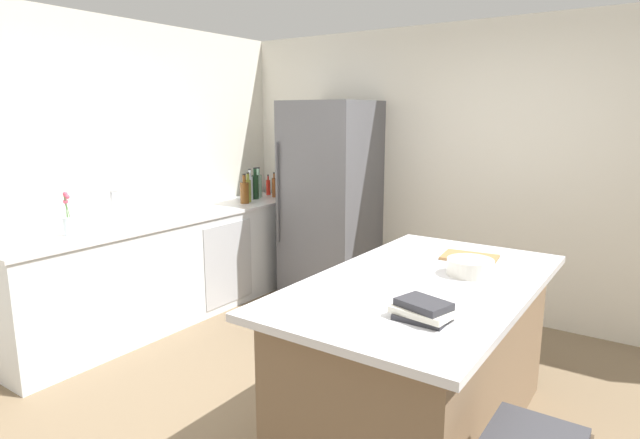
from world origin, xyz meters
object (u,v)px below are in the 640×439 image
Objects in this scene: vinegar_bottle at (274,187)px; mixing_bowl at (470,267)px; sink_faucet at (113,206)px; cookbook_stack at (423,310)px; gin_bottle at (258,185)px; flower_vase at (68,223)px; wine_bottle at (255,186)px; cutting_board at (470,257)px; refrigerator at (330,201)px; soda_bottle at (250,187)px; whiskey_bottle at (244,192)px; kitchen_island at (421,356)px; hot_sauce_bottle at (268,187)px; olive_oil_bottle at (248,190)px.

mixing_bowl is at bearing -29.27° from vinegar_bottle.
cookbook_stack is (2.83, -0.38, -0.13)m from sink_faucet.
mixing_bowl is (2.78, 0.38, -0.13)m from sink_faucet.
gin_bottle is (-0.02, 1.77, -0.02)m from sink_faucet.
cookbook_stack is (2.77, 0.03, -0.07)m from flower_vase.
sink_faucet is 0.91× the size of wine_bottle.
gin_bottle is at bearing 158.44° from cutting_board.
sink_faucet reaches higher than cookbook_stack.
mixing_bowl is at bearing -36.91° from refrigerator.
whiskey_bottle is (0.10, -0.20, -0.02)m from soda_bottle.
gin_bottle is 0.19m from soda_bottle.
mixing_bowl is at bearing 53.81° from kitchen_island.
kitchen_island is at bearing -34.45° from hot_sauce_bottle.
hot_sauce_bottle is at bearing 151.84° from vinegar_bottle.
refrigerator is 5.96× the size of soda_bottle.
hot_sauce_bottle is at bearing 99.42° from soda_bottle.
flower_vase is at bearing -89.22° from soda_bottle.
sink_faucet is 1.77m from gin_bottle.
gin_bottle reaches higher than cookbook_stack.
sink_faucet is 1.95m from hot_sauce_bottle.
soda_bottle is 1.08× the size of olive_oil_bottle.
mixing_bowl is (2.81, -1.57, -0.06)m from hot_sauce_bottle.
refrigerator is at bearing 27.81° from whiskey_bottle.
wine_bottle is 3.04m from mixing_bowl.
olive_oil_bottle reaches higher than sink_faucet.
cutting_board reaches higher than kitchen_island.
vinegar_bottle is at bearing 88.40° from flower_vase.
refrigerator reaches higher than cutting_board.
gin_bottle is (0.01, -0.18, 0.05)m from hot_sauce_bottle.
olive_oil_bottle is at bearing 85.74° from sink_faucet.
refrigerator is at bearing 63.27° from sink_faucet.
cutting_board is (2.64, -0.88, -0.14)m from soda_bottle.
whiskey_bottle is (-2.47, 1.25, 0.58)m from kitchen_island.
hot_sauce_bottle is at bearing 102.76° from wine_bottle.
sink_faucet is 2.81m from mixing_bowl.
soda_bottle is (0.06, -0.37, 0.04)m from hot_sauce_bottle.
vinegar_bottle is at bearing 86.27° from sink_faucet.
cookbook_stack is 1.08× the size of mixing_bowl.
wine_bottle is at bearing 88.78° from sink_faucet.
flower_vase is at bearing -88.06° from gin_bottle.
kitchen_island is 7.48× the size of mixing_bowl.
vinegar_bottle is (-0.78, 0.08, 0.07)m from refrigerator.
refrigerator is 7.24× the size of vinegar_bottle.
gin_bottle reaches higher than olive_oil_bottle.
wine_bottle is (-0.02, 2.08, 0.04)m from flower_vase.
wine_bottle reaches higher than soda_bottle.
refrigerator is 0.90m from soda_bottle.
gin_bottle is 1.24× the size of mixing_bowl.
cookbook_stack is (2.86, -2.33, -0.06)m from hot_sauce_bottle.
vinegar_bottle is 0.17m from gin_bottle.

